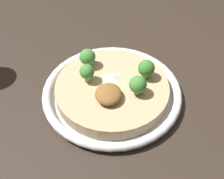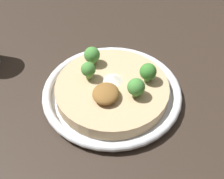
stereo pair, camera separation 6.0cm
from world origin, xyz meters
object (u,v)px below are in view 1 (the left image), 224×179
at_px(broccoli_back, 87,72).
at_px(broccoli_back_right, 88,57).
at_px(broccoli_front_right, 146,69).
at_px(risotto_bowl, 112,91).
at_px(broccoli_front, 138,85).

bearing_deg(broccoli_back, broccoli_back_right, 3.84).
distance_m(broccoli_front_right, broccoli_back, 0.12).
height_order(risotto_bowl, broccoli_back, broccoli_back).
bearing_deg(risotto_bowl, broccoli_back_right, 42.54).
relative_size(broccoli_front_right, broccoli_front, 1.01).
bearing_deg(broccoli_back_right, broccoli_front_right, -105.32).
xyz_separation_m(broccoli_front_right, broccoli_back_right, (0.03, 0.13, -0.00)).
bearing_deg(broccoli_back, broccoli_front_right, -83.46).
relative_size(risotto_bowl, broccoli_front_right, 6.89).
distance_m(broccoli_back_right, broccoli_back, 0.05).
bearing_deg(broccoli_back, broccoli_front, -108.04).
bearing_deg(broccoli_back_right, risotto_bowl, -137.46).
distance_m(broccoli_front, broccoli_back, 0.11).
xyz_separation_m(risotto_bowl, broccoli_front_right, (0.03, -0.07, 0.04)).
relative_size(risotto_bowl, broccoli_back_right, 6.95).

